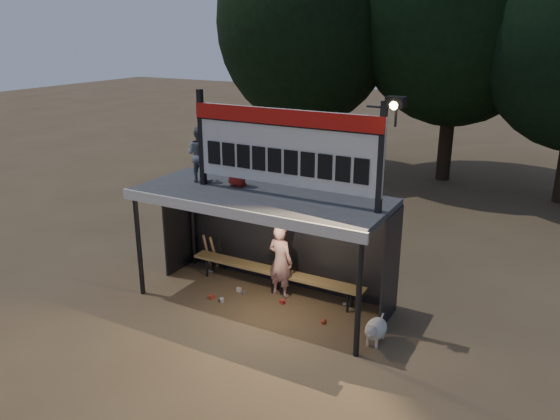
# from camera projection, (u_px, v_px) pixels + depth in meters

# --- Properties ---
(ground) EXTENTS (80.00, 80.00, 0.00)m
(ground) POSITION_uv_depth(u_px,v_px,m) (262.00, 301.00, 11.21)
(ground) COLOR brown
(ground) RESTS_ON ground
(player) EXTENTS (0.62, 0.45, 1.56)m
(player) POSITION_uv_depth(u_px,v_px,m) (280.00, 261.00, 11.23)
(player) COLOR white
(player) RESTS_ON ground
(child_a) EXTENTS (0.59, 0.48, 1.15)m
(child_a) POSITION_uv_depth(u_px,v_px,m) (200.00, 154.00, 11.12)
(child_a) COLOR slate
(child_a) RESTS_ON dugout_shelter
(child_b) EXTENTS (0.58, 0.46, 1.05)m
(child_b) POSITION_uv_depth(u_px,v_px,m) (237.00, 161.00, 10.81)
(child_b) COLOR maroon
(child_b) RESTS_ON dugout_shelter
(dugout_shelter) EXTENTS (5.10, 2.08, 2.32)m
(dugout_shelter) POSITION_uv_depth(u_px,v_px,m) (267.00, 213.00, 10.82)
(dugout_shelter) COLOR #39393B
(dugout_shelter) RESTS_ON ground
(scoreboard_assembly) EXTENTS (4.10, 0.27, 1.99)m
(scoreboard_assembly) POSITION_uv_depth(u_px,v_px,m) (286.00, 145.00, 9.89)
(scoreboard_assembly) COLOR black
(scoreboard_assembly) RESTS_ON dugout_shelter
(bench) EXTENTS (4.00, 0.35, 0.48)m
(bench) POSITION_uv_depth(u_px,v_px,m) (275.00, 272.00, 11.53)
(bench) COLOR #987D48
(bench) RESTS_ON ground
(tree_left) EXTENTS (6.46, 6.46, 9.27)m
(tree_left) POSITION_uv_depth(u_px,v_px,m) (306.00, 23.00, 19.59)
(tree_left) COLOR black
(tree_left) RESTS_ON ground
(tree_mid) EXTENTS (7.22, 7.22, 10.36)m
(tree_mid) POSITION_uv_depth(u_px,v_px,m) (459.00, 2.00, 18.35)
(tree_mid) COLOR black
(tree_mid) RESTS_ON ground
(dog) EXTENTS (0.36, 0.81, 0.49)m
(dog) POSITION_uv_depth(u_px,v_px,m) (375.00, 329.00, 9.64)
(dog) COLOR white
(dog) RESTS_ON ground
(bats) EXTENTS (0.49, 0.33, 0.84)m
(bats) POSITION_uv_depth(u_px,v_px,m) (214.00, 252.00, 12.56)
(bats) COLOR #A1754B
(bats) RESTS_ON ground
(litter) EXTENTS (3.44, 1.21, 0.08)m
(litter) POSITION_uv_depth(u_px,v_px,m) (258.00, 297.00, 11.33)
(litter) COLOR #B3301E
(litter) RESTS_ON ground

